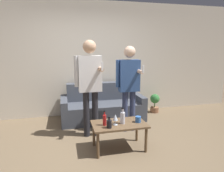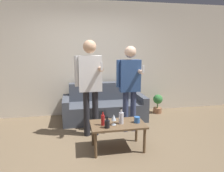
{
  "view_description": "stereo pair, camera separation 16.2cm",
  "coord_description": "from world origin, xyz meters",
  "px_view_note": "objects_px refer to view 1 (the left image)",
  "views": [
    {
      "loc": [
        -0.54,
        -2.85,
        1.62
      ],
      "look_at": [
        0.29,
        0.54,
        0.95
      ],
      "focal_mm": 32.0,
      "sensor_mm": 36.0,
      "label": 1
    },
    {
      "loc": [
        -0.38,
        -2.88,
        1.62
      ],
      "look_at": [
        0.29,
        0.54,
        0.95
      ],
      "focal_mm": 32.0,
      "sensor_mm": 36.0,
      "label": 2
    }
  ],
  "objects_px": {
    "couch": "(102,107)",
    "person_standing_left": "(90,80)",
    "bottle_orange": "(123,117)",
    "person_standing_right": "(129,81)",
    "coffee_table": "(119,127)"
  },
  "relations": [
    {
      "from": "bottle_orange",
      "to": "person_standing_right",
      "type": "distance_m",
      "value": 0.88
    },
    {
      "from": "coffee_table",
      "to": "person_standing_left",
      "type": "height_order",
      "value": "person_standing_left"
    },
    {
      "from": "person_standing_left",
      "to": "person_standing_right",
      "type": "relative_size",
      "value": 1.06
    },
    {
      "from": "bottle_orange",
      "to": "person_standing_left",
      "type": "xyz_separation_m",
      "value": [
        -0.43,
        0.63,
        0.51
      ]
    },
    {
      "from": "couch",
      "to": "coffee_table",
      "type": "xyz_separation_m",
      "value": [
        -0.01,
        -1.45,
        0.09
      ]
    },
    {
      "from": "bottle_orange",
      "to": "person_standing_right",
      "type": "height_order",
      "value": "person_standing_right"
    },
    {
      "from": "person_standing_right",
      "to": "couch",
      "type": "bearing_deg",
      "value": 115.3
    },
    {
      "from": "coffee_table",
      "to": "person_standing_right",
      "type": "bearing_deg",
      "value": 60.35
    },
    {
      "from": "person_standing_left",
      "to": "person_standing_right",
      "type": "height_order",
      "value": "person_standing_left"
    },
    {
      "from": "couch",
      "to": "person_standing_left",
      "type": "relative_size",
      "value": 1.05
    },
    {
      "from": "couch",
      "to": "bottle_orange",
      "type": "xyz_separation_m",
      "value": [
        0.04,
        -1.47,
        0.25
      ]
    },
    {
      "from": "coffee_table",
      "to": "person_standing_left",
      "type": "relative_size",
      "value": 0.49
    },
    {
      "from": "couch",
      "to": "person_standing_left",
      "type": "height_order",
      "value": "person_standing_left"
    },
    {
      "from": "couch",
      "to": "person_standing_left",
      "type": "xyz_separation_m",
      "value": [
        -0.38,
        -0.84,
        0.76
      ]
    },
    {
      "from": "couch",
      "to": "coffee_table",
      "type": "height_order",
      "value": "couch"
    }
  ]
}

